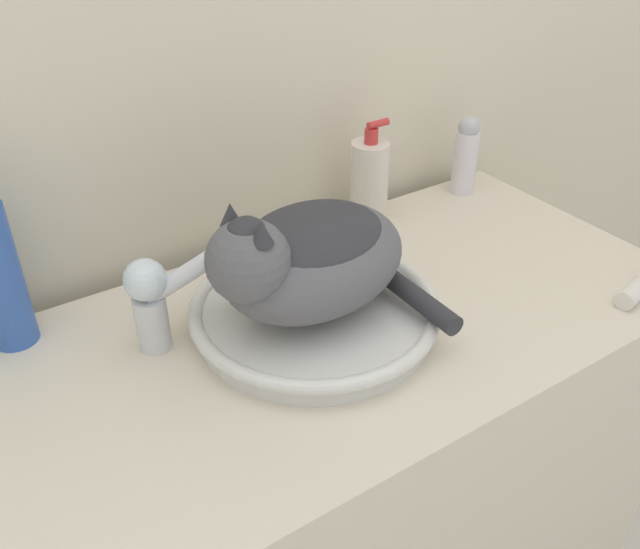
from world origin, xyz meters
TOP-DOWN VIEW (x-y plane):
  - wall_back at (0.00, 0.57)m, footprint 8.00×0.05m
  - vanity_counter at (0.00, 0.26)m, footprint 1.18×0.52m
  - sink_basin at (0.02, 0.27)m, footprint 0.35×0.35m
  - cat at (0.01, 0.27)m, footprint 0.31×0.28m
  - faucet at (-0.18, 0.35)m, footprint 0.13×0.08m
  - deodorant_stick at (0.49, 0.47)m, footprint 0.04×0.04m
  - soap_pump_bottle at (0.26, 0.47)m, footprint 0.07×0.07m

SIDE VIEW (x-z plane):
  - vanity_counter at x=0.00m, z-range 0.00..0.82m
  - sink_basin at x=0.02m, z-range 0.82..0.86m
  - deodorant_stick at x=0.49m, z-range 0.82..0.97m
  - soap_pump_bottle at x=0.26m, z-range 0.80..0.99m
  - faucet at x=-0.18m, z-range 0.82..0.97m
  - cat at x=0.01m, z-range 0.85..1.03m
  - wall_back at x=0.00m, z-range 0.00..2.40m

